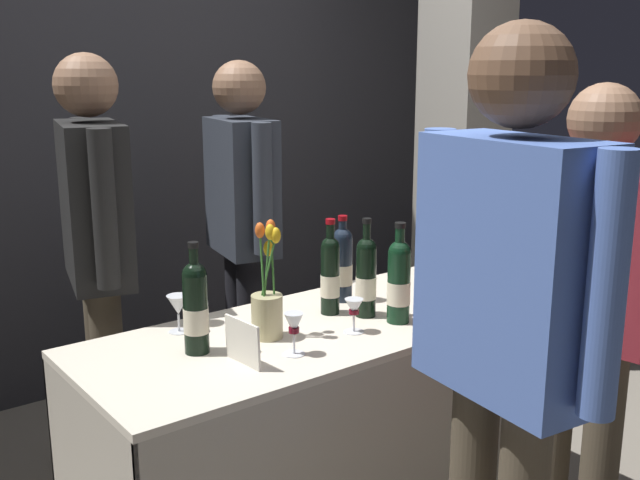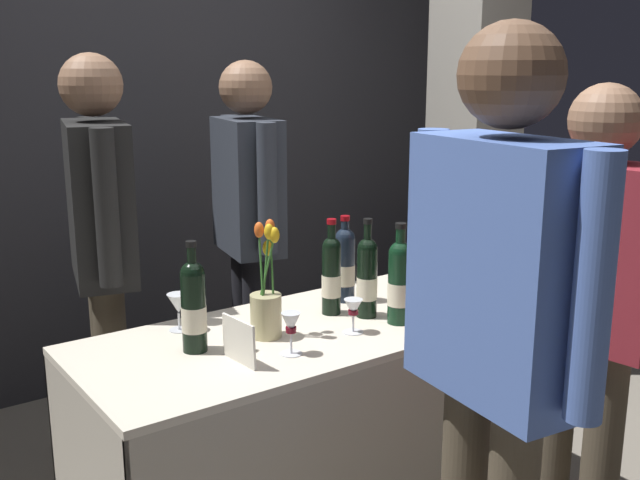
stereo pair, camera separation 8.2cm
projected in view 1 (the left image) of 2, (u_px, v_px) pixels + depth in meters
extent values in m
cube|color=#2D2D33|center=(115.00, 99.00, 3.67)|extent=(5.96, 0.12, 2.91)
cube|color=gray|center=(466.00, 65.00, 3.88)|extent=(0.36, 0.36, 3.24)
cube|color=beige|center=(320.00, 328.00, 2.54)|extent=(1.68, 0.69, 0.02)
cube|color=#ABA392|center=(384.00, 466.00, 2.37)|extent=(1.68, 0.01, 0.72)
cube|color=#ABA392|center=(268.00, 394.00, 2.89)|extent=(1.68, 0.01, 0.72)
cube|color=#ABA392|center=(475.00, 370.00, 3.13)|extent=(0.01, 0.69, 0.72)
cylinder|color=black|center=(366.00, 282.00, 2.60)|extent=(0.07, 0.07, 0.25)
sphere|color=black|center=(366.00, 248.00, 2.58)|extent=(0.07, 0.07, 0.07)
cylinder|color=black|center=(367.00, 236.00, 2.57)|extent=(0.03, 0.03, 0.09)
cylinder|color=black|center=(367.00, 221.00, 2.55)|extent=(0.03, 0.03, 0.02)
cylinder|color=beige|center=(366.00, 288.00, 2.61)|extent=(0.07, 0.07, 0.08)
cylinder|color=black|center=(399.00, 287.00, 2.54)|extent=(0.08, 0.08, 0.25)
sphere|color=black|center=(400.00, 252.00, 2.51)|extent=(0.08, 0.08, 0.08)
cylinder|color=black|center=(400.00, 240.00, 2.50)|extent=(0.03, 0.03, 0.08)
cylinder|color=black|center=(400.00, 225.00, 2.49)|extent=(0.04, 0.04, 0.02)
cylinder|color=beige|center=(399.00, 293.00, 2.55)|extent=(0.08, 0.08, 0.08)
cylinder|color=#192333|center=(342.00, 269.00, 2.78)|extent=(0.08, 0.08, 0.24)
sphere|color=#192333|center=(342.00, 238.00, 2.75)|extent=(0.07, 0.07, 0.07)
cylinder|color=#192333|center=(343.00, 229.00, 2.74)|extent=(0.03, 0.03, 0.07)
cylinder|color=maroon|center=(343.00, 218.00, 2.73)|extent=(0.03, 0.03, 0.02)
cylinder|color=beige|center=(342.00, 274.00, 2.78)|extent=(0.08, 0.08, 0.08)
cylinder|color=black|center=(196.00, 314.00, 2.27)|extent=(0.08, 0.08, 0.25)
sphere|color=black|center=(194.00, 275.00, 2.24)|extent=(0.08, 0.08, 0.08)
cylinder|color=black|center=(194.00, 261.00, 2.23)|extent=(0.03, 0.03, 0.08)
cylinder|color=black|center=(193.00, 245.00, 2.22)|extent=(0.03, 0.03, 0.02)
cylinder|color=beige|center=(196.00, 320.00, 2.27)|extent=(0.08, 0.08, 0.08)
cylinder|color=black|center=(330.00, 280.00, 2.63)|extent=(0.07, 0.07, 0.25)
sphere|color=black|center=(330.00, 246.00, 2.60)|extent=(0.07, 0.07, 0.07)
cylinder|color=black|center=(330.00, 235.00, 2.59)|extent=(0.03, 0.03, 0.08)
cylinder|color=maroon|center=(330.00, 221.00, 2.58)|extent=(0.03, 0.03, 0.02)
cylinder|color=beige|center=(330.00, 285.00, 2.64)|extent=(0.07, 0.07, 0.08)
cylinder|color=silver|center=(179.00, 331.00, 2.47)|extent=(0.07, 0.07, 0.00)
cylinder|color=silver|center=(179.00, 323.00, 2.46)|extent=(0.01, 0.01, 0.06)
cone|color=silver|center=(178.00, 305.00, 2.45)|extent=(0.08, 0.08, 0.07)
cylinder|color=silver|center=(294.00, 354.00, 2.28)|extent=(0.07, 0.07, 0.00)
cylinder|color=silver|center=(294.00, 344.00, 2.27)|extent=(0.01, 0.01, 0.06)
cone|color=silver|center=(294.00, 324.00, 2.26)|extent=(0.06, 0.06, 0.07)
cylinder|color=#590C19|center=(294.00, 330.00, 2.26)|extent=(0.03, 0.03, 0.02)
cylinder|color=silver|center=(354.00, 332.00, 2.47)|extent=(0.07, 0.07, 0.00)
cylinder|color=silver|center=(354.00, 323.00, 2.46)|extent=(0.01, 0.01, 0.06)
cone|color=silver|center=(354.00, 307.00, 2.45)|extent=(0.06, 0.06, 0.06)
cylinder|color=#590C19|center=(354.00, 312.00, 2.45)|extent=(0.03, 0.03, 0.01)
cylinder|color=tan|center=(267.00, 316.00, 2.41)|extent=(0.10, 0.10, 0.14)
cylinder|color=#38722D|center=(266.00, 275.00, 2.38)|extent=(0.03, 0.02, 0.28)
ellipsoid|color=gold|center=(270.00, 232.00, 2.34)|extent=(0.03, 0.03, 0.05)
cylinder|color=#38722D|center=(273.00, 272.00, 2.40)|extent=(0.02, 0.05, 0.29)
ellipsoid|color=#E05B1E|center=(271.00, 227.00, 2.39)|extent=(0.03, 0.03, 0.05)
cylinder|color=#38722D|center=(263.00, 275.00, 2.38)|extent=(0.02, 0.05, 0.28)
ellipsoid|color=#E05B1E|center=(260.00, 230.00, 2.36)|extent=(0.03, 0.03, 0.05)
cylinder|color=#38722D|center=(266.00, 283.00, 2.39)|extent=(0.04, 0.02, 0.22)
ellipsoid|color=gold|center=(268.00, 249.00, 2.39)|extent=(0.03, 0.03, 0.05)
cylinder|color=#38722D|center=(266.00, 276.00, 2.38)|extent=(0.05, 0.05, 0.27)
ellipsoid|color=gold|center=(276.00, 235.00, 2.34)|extent=(0.03, 0.03, 0.05)
cube|color=silver|center=(243.00, 342.00, 2.19)|extent=(0.02, 0.16, 0.14)
cylinder|color=black|center=(240.00, 334.00, 3.41)|extent=(0.12, 0.12, 0.82)
cylinder|color=black|center=(252.00, 345.00, 3.28)|extent=(0.12, 0.12, 0.82)
cube|color=#2D333D|center=(242.00, 186.00, 3.18)|extent=(0.28, 0.42, 0.58)
sphere|color=#8C664C|center=(239.00, 87.00, 3.09)|extent=(0.23, 0.23, 0.23)
cylinder|color=#2D333D|center=(223.00, 174.00, 3.39)|extent=(0.08, 0.08, 0.53)
cylinder|color=#2D333D|center=(263.00, 189.00, 2.97)|extent=(0.08, 0.08, 0.53)
cylinder|color=#4C4233|center=(104.00, 372.00, 2.97)|extent=(0.12, 0.12, 0.83)
cylinder|color=#4C4233|center=(110.00, 391.00, 2.80)|extent=(0.12, 0.12, 0.83)
cube|color=black|center=(94.00, 203.00, 2.72)|extent=(0.32, 0.51, 0.59)
sphere|color=#8C664C|center=(86.00, 85.00, 2.62)|extent=(0.23, 0.23, 0.23)
cylinder|color=black|center=(85.00, 185.00, 2.97)|extent=(0.08, 0.08, 0.54)
cylinder|color=black|center=(104.00, 210.00, 2.46)|extent=(0.08, 0.08, 0.54)
cylinder|color=#4C4233|center=(600.00, 459.00, 2.36)|extent=(0.12, 0.12, 0.78)
cylinder|color=#4C4233|center=(553.00, 441.00, 2.47)|extent=(0.12, 0.12, 0.78)
cube|color=maroon|center=(593.00, 252.00, 2.26)|extent=(0.26, 0.45, 0.56)
sphere|color=#8C664C|center=(605.00, 119.00, 2.17)|extent=(0.22, 0.22, 0.22)
cylinder|color=maroon|center=(519.00, 232.00, 2.43)|extent=(0.08, 0.08, 0.51)
cube|color=#4C6BB7|center=(510.00, 268.00, 1.71)|extent=(0.26, 0.47, 0.61)
sphere|color=brown|center=(522.00, 75.00, 1.61)|extent=(0.24, 0.24, 0.24)
cylinder|color=#4C6BB7|center=(607.00, 287.00, 1.48)|extent=(0.08, 0.08, 0.56)
cylinder|color=#4C6BB7|center=(437.00, 236.00, 1.93)|extent=(0.08, 0.08, 0.56)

